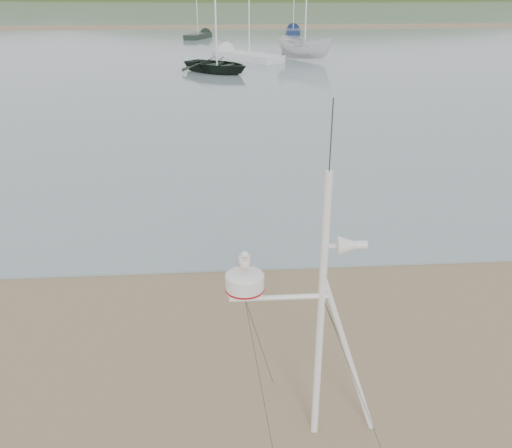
{
  "coord_description": "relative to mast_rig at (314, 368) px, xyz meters",
  "views": [
    {
      "loc": [
        1.58,
        -5.8,
        5.46
      ],
      "look_at": [
        2.07,
        1.0,
        2.4
      ],
      "focal_mm": 38.0,
      "sensor_mm": 36.0,
      "label": 1
    }
  ],
  "objects": [
    {
      "name": "boat_dark",
      "position": [
        -1.03,
        31.11,
        1.35
      ],
      "size": [
        2.97,
        3.21,
        4.75
      ],
      "primitive_type": "imported",
      "rotation": [
        0.0,
        0.0,
        0.86
      ],
      "color": "black",
      "rests_on": "water"
    },
    {
      "name": "sandbar",
      "position": [
        -2.69,
        70.46,
        -0.99
      ],
      "size": [
        560.0,
        7.0,
        0.07
      ],
      "primitive_type": "cube",
      "color": "#7C6547",
      "rests_on": "water"
    },
    {
      "name": "mast_rig",
      "position": [
        0.0,
        0.0,
        0.0
      ],
      "size": [
        1.96,
        2.09,
        4.41
      ],
      "color": "white",
      "rests_on": "ground"
    },
    {
      "name": "hill_ridge",
      "position": [
        15.82,
        235.46,
        -20.76
      ],
      "size": [
        620.0,
        180.0,
        80.0
      ],
      "color": "#273C18",
      "rests_on": "ground"
    },
    {
      "name": "boat_white",
      "position": [
        5.6,
        36.77,
        1.39
      ],
      "size": [
        2.6,
        2.6,
        4.83
      ],
      "primitive_type": "imported",
      "rotation": [
        0.0,
        0.0,
        0.84
      ],
      "color": "silver",
      "rests_on": "water"
    },
    {
      "name": "sailboat_dark_mid",
      "position": [
        -2.35,
        55.87,
        -0.76
      ],
      "size": [
        3.47,
        5.69,
        5.62
      ],
      "color": "black",
      "rests_on": "ground"
    },
    {
      "name": "sailboat_white_near",
      "position": [
        0.12,
        38.7,
        -0.76
      ],
      "size": [
        6.23,
        6.97,
        7.47
      ],
      "color": "silver",
      "rests_on": "ground"
    },
    {
      "name": "ground",
      "position": [
        -2.69,
        0.46,
        -1.07
      ],
      "size": [
        560.0,
        560.0,
        0.0
      ],
      "primitive_type": "plane",
      "color": "#7C6547",
      "rests_on": "ground"
    },
    {
      "name": "sailboat_blue_far",
      "position": [
        8.08,
        61.46,
        -0.76
      ],
      "size": [
        2.38,
        6.53,
        6.36
      ],
      "color": "#132243",
      "rests_on": "ground"
    },
    {
      "name": "water",
      "position": [
        -2.69,
        132.46,
        -1.05
      ],
      "size": [
        560.0,
        256.0,
        0.04
      ],
      "primitive_type": "cube",
      "color": "gray",
      "rests_on": "ground"
    }
  ]
}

